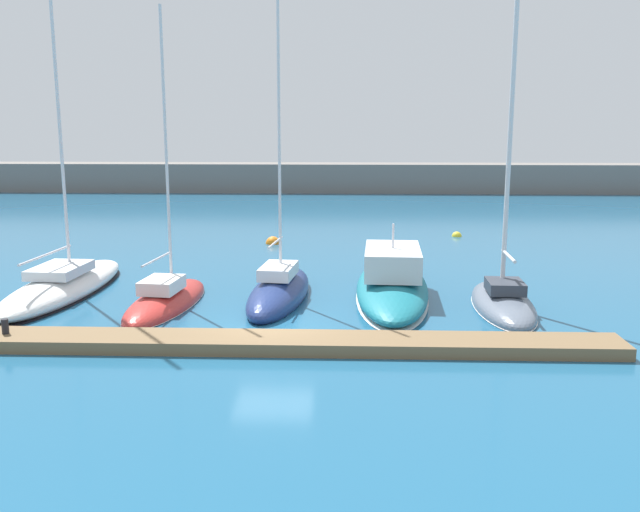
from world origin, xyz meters
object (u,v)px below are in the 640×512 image
dock_bollard (5,326)px  motorboat_teal_fourth (392,283)px  mooring_buoy_orange (273,244)px  mooring_buoy_yellow (457,236)px  sailboat_red_second (166,301)px  sailboat_navy_third (279,292)px  sailboat_slate_fifth (503,301)px  sailboat_white_nearest (64,285)px

dock_bollard → motorboat_teal_fourth: bearing=28.9°
motorboat_teal_fourth → mooring_buoy_orange: (-5.70, 11.02, -0.48)m
mooring_buoy_orange → dock_bollard: bearing=-109.0°
motorboat_teal_fourth → mooring_buoy_yellow: motorboat_teal_fourth is taller
sailboat_red_second → sailboat_navy_third: sailboat_navy_third is taller
motorboat_teal_fourth → sailboat_navy_third: bearing=105.7°
motorboat_teal_fourth → mooring_buoy_yellow: (4.65, 13.81, -0.48)m
sailboat_navy_third → mooring_buoy_orange: size_ratio=14.78×
sailboat_slate_fifth → mooring_buoy_yellow: (0.86, 15.57, -0.25)m
sailboat_red_second → dock_bollard: bearing=148.5°
mooring_buoy_orange → mooring_buoy_yellow: bearing=15.0°
sailboat_navy_third → dock_bollard: sailboat_navy_third is taller
sailboat_slate_fifth → mooring_buoy_yellow: 15.60m
sailboat_red_second → mooring_buoy_yellow: sailboat_red_second is taller
sailboat_white_nearest → sailboat_slate_fifth: size_ratio=1.38×
mooring_buoy_yellow → sailboat_red_second: bearing=-129.3°
sailboat_navy_third → motorboat_teal_fourth: size_ratio=1.17×
sailboat_white_nearest → sailboat_slate_fifth: (16.32, -1.42, -0.11)m
sailboat_slate_fifth → mooring_buoy_yellow: sailboat_slate_fifth is taller
sailboat_navy_third → dock_bollard: bearing=132.5°
sailboat_navy_third → dock_bollard: size_ratio=26.53×
sailboat_red_second → sailboat_slate_fifth: bearing=-83.2°
mooring_buoy_yellow → mooring_buoy_orange: size_ratio=0.71×
motorboat_teal_fourth → mooring_buoy_orange: size_ratio=12.68×
mooring_buoy_orange → sailboat_navy_third: bearing=-82.9°
motorboat_teal_fourth → mooring_buoy_yellow: bearing=-15.6°
sailboat_white_nearest → motorboat_teal_fourth: size_ratio=1.64×
mooring_buoy_yellow → dock_bollard: bearing=-128.9°
motorboat_teal_fourth → sailboat_slate_fifth: (3.79, -1.76, -0.22)m
mooring_buoy_orange → sailboat_slate_fifth: bearing=-53.4°
sailboat_slate_fifth → dock_bollard: sailboat_slate_fifth is taller
sailboat_red_second → sailboat_navy_third: bearing=-70.3°
sailboat_red_second → mooring_buoy_orange: bearing=-4.7°
mooring_buoy_orange → dock_bollard: dock_bollard is taller
mooring_buoy_yellow → sailboat_navy_third: bearing=-121.0°
sailboat_slate_fifth → dock_bollard: bearing=109.1°
sailboat_white_nearest → sailboat_slate_fifth: sailboat_white_nearest is taller
motorboat_teal_fourth → sailboat_slate_fifth: bearing=-112.0°
sailboat_white_nearest → sailboat_slate_fifth: 16.38m
motorboat_teal_fourth → sailboat_red_second: bearing=106.1°
sailboat_navy_third → sailboat_slate_fifth: 8.04m
sailboat_slate_fifth → mooring_buoy_orange: 15.93m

